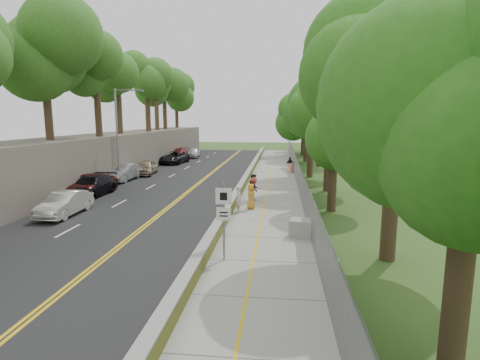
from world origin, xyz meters
name	(u,v)px	position (x,y,z in m)	size (l,w,h in m)	color
ground	(212,236)	(0.00, 0.00, 0.00)	(140.00, 140.00, 0.00)	#33511E
road	(182,181)	(-5.40, 15.00, 0.02)	(11.20, 66.00, 0.04)	black
sidewalk	(272,183)	(2.55, 15.00, 0.03)	(4.20, 66.00, 0.05)	gray
jersey_barrier	(246,179)	(0.25, 15.00, 0.30)	(0.42, 66.00, 0.60)	yellow
rock_embankment	(93,158)	(-13.50, 15.00, 2.00)	(5.00, 66.00, 4.00)	#595147
chainlink_fence	(297,172)	(4.65, 15.00, 1.00)	(0.04, 66.00, 2.00)	slate
trees_embankment	(92,60)	(-13.00, 15.00, 10.50)	(6.40, 66.00, 13.00)	#3B7624
trees_fenceside	(328,100)	(7.00, 15.00, 7.00)	(7.00, 66.00, 14.00)	#347A1F
streetlight	(119,129)	(-10.46, 14.00, 4.64)	(2.52, 0.22, 8.00)	gray
signpost	(224,212)	(1.05, -3.02, 1.96)	(0.62, 0.09, 3.10)	gray
construction_barrel	(291,168)	(4.30, 21.33, 0.50)	(0.55, 0.55, 0.90)	#D63A00
concrete_block	(303,228)	(4.30, 0.30, 0.45)	(1.21, 0.90, 0.80)	gray
car_1	(65,204)	(-9.00, 2.81, 0.72)	(1.44, 4.12, 1.36)	silver
car_2	(88,185)	(-10.60, 8.40, 0.79)	(2.48, 5.38, 1.49)	maroon
car_3	(91,186)	(-10.18, 8.02, 0.76)	(2.03, 4.99, 1.45)	black
car_4	(146,167)	(-9.92, 18.49, 0.75)	(1.67, 4.16, 1.42)	tan
car_5	(124,172)	(-10.60, 14.78, 0.77)	(1.55, 4.44, 1.46)	#999BA0
car_6	(174,157)	(-9.70, 27.73, 0.77)	(2.43, 5.27, 1.46)	black
car_7	(178,154)	(-10.60, 32.75, 0.75)	(1.98, 4.88, 1.41)	maroon
car_8	(193,153)	(-9.00, 34.75, 0.75)	(1.67, 4.14, 1.41)	silver
painter_0	(251,196)	(1.45, 5.43, 0.83)	(0.76, 0.50, 1.56)	gold
painter_1	(239,199)	(0.81, 4.53, 0.85)	(0.58, 0.38, 1.59)	silver
painter_2	(254,187)	(1.45, 7.93, 0.94)	(0.87, 0.68, 1.78)	black
painter_3	(254,189)	(1.45, 7.62, 0.86)	(1.04, 0.60, 1.62)	#97352D
person_far	(290,165)	(4.20, 21.63, 0.83)	(0.92, 0.38, 1.56)	black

